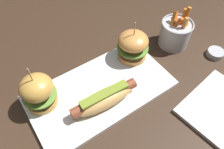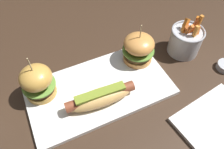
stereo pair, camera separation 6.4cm
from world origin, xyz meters
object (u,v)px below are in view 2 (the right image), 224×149
at_px(hot_dog, 100,97).
at_px(slider_right, 138,48).
at_px(slider_left, 38,82).
at_px(platter_main, 99,89).
at_px(fries_bucket, 186,40).

distance_m(hot_dog, slider_right, 0.20).
relative_size(slider_left, slider_right, 1.07).
xyz_separation_m(hot_dog, slider_right, (0.17, 0.10, 0.02)).
xyz_separation_m(platter_main, hot_dog, (-0.02, -0.05, 0.03)).
bearing_deg(platter_main, fries_bucket, 5.42).
bearing_deg(slider_left, platter_main, -19.20).
relative_size(platter_main, slider_left, 2.85).
bearing_deg(platter_main, slider_right, 18.73).
bearing_deg(platter_main, slider_left, 160.80).
distance_m(hot_dog, fries_bucket, 0.35).
bearing_deg(fries_bucket, slider_left, 177.17).
bearing_deg(platter_main, hot_dog, -107.89).
xyz_separation_m(hot_dog, slider_left, (-0.14, 0.10, 0.03)).
bearing_deg(fries_bucket, platter_main, -174.58).
xyz_separation_m(platter_main, slider_left, (-0.16, 0.05, 0.06)).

